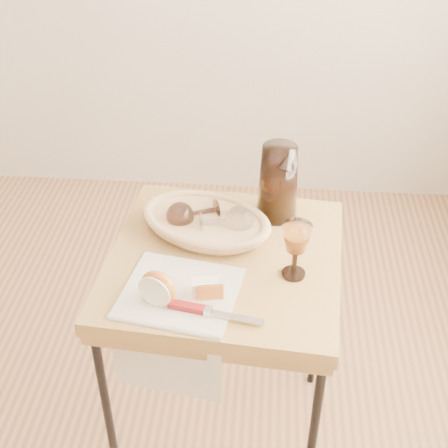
# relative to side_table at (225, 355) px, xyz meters

# --- Properties ---
(side_table) EXTENTS (0.66, 0.66, 0.78)m
(side_table) POSITION_rel_side_table_xyz_m (0.00, 0.00, 0.00)
(side_table) COLOR brown
(side_table) RESTS_ON floor
(tea_towel) EXTENTS (0.32, 0.29, 0.01)m
(tea_towel) POSITION_rel_side_table_xyz_m (-0.10, -0.15, 0.39)
(tea_towel) COLOR white
(tea_towel) RESTS_ON side_table
(bread_basket) EXTENTS (0.39, 0.32, 0.05)m
(bread_basket) POSITION_rel_side_table_xyz_m (-0.06, 0.10, 0.41)
(bread_basket) COLOR #99724C
(bread_basket) RESTS_ON side_table
(goblet_lying_a) EXTENTS (0.15, 0.12, 0.08)m
(goblet_lying_a) POSITION_rel_side_table_xyz_m (-0.09, 0.12, 0.44)
(goblet_lying_a) COLOR #51362A
(goblet_lying_a) RESTS_ON bread_basket
(goblet_lying_b) EXTENTS (0.14, 0.10, 0.08)m
(goblet_lying_b) POSITION_rel_side_table_xyz_m (-0.01, 0.09, 0.44)
(goblet_lying_b) COLOR white
(goblet_lying_b) RESTS_ON bread_basket
(pitcher) EXTENTS (0.23, 0.28, 0.26)m
(pitcher) POSITION_rel_side_table_xyz_m (0.13, 0.20, 0.50)
(pitcher) COLOR black
(pitcher) RESTS_ON side_table
(wine_goblet) EXTENTS (0.09, 0.09, 0.16)m
(wine_goblet) POSITION_rel_side_table_xyz_m (0.18, -0.06, 0.47)
(wine_goblet) COLOR white
(wine_goblet) RESTS_ON side_table
(apple_half) EXTENTS (0.10, 0.08, 0.09)m
(apple_half) POSITION_rel_side_table_xyz_m (-0.14, -0.19, 0.44)
(apple_half) COLOR #AF1620
(apple_half) RESTS_ON tea_towel
(apple_wedge) EXTENTS (0.07, 0.05, 0.04)m
(apple_wedge) POSITION_rel_side_table_xyz_m (-0.03, -0.16, 0.42)
(apple_wedge) COLOR #FFF4CE
(apple_wedge) RESTS_ON tea_towel
(table_knife) EXTENTS (0.23, 0.07, 0.02)m
(table_knife) POSITION_rel_side_table_xyz_m (-0.01, -0.23, 0.40)
(table_knife) COLOR silver
(table_knife) RESTS_ON tea_towel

